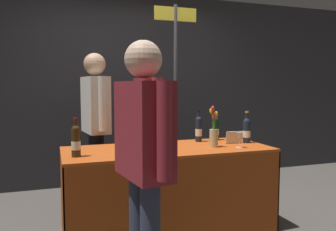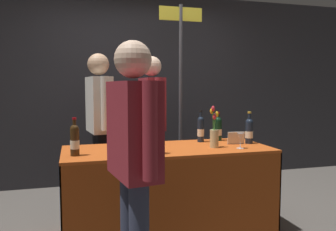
# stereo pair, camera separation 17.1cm
# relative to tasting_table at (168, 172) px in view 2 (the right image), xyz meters

# --- Properties ---
(ground_plane) EXTENTS (12.00, 12.00, 0.00)m
(ground_plane) POSITION_rel_tasting_table_xyz_m (0.00, 0.00, -0.54)
(ground_plane) COLOR #514C47
(back_partition) EXTENTS (7.71, 0.12, 2.61)m
(back_partition) POSITION_rel_tasting_table_xyz_m (0.00, 1.75, 0.76)
(back_partition) COLOR #2D2D33
(back_partition) RESTS_ON ground_plane
(tasting_table) EXTENTS (1.89, 0.77, 0.77)m
(tasting_table) POSITION_rel_tasting_table_xyz_m (0.00, 0.00, 0.00)
(tasting_table) COLOR #B74C19
(tasting_table) RESTS_ON ground_plane
(featured_wine_bottle) EXTENTS (0.08, 0.08, 0.33)m
(featured_wine_bottle) POSITION_rel_tasting_table_xyz_m (-0.17, -0.25, 0.37)
(featured_wine_bottle) COLOR #192333
(featured_wine_bottle) RESTS_ON tasting_table
(display_bottle_0) EXTENTS (0.07, 0.07, 0.33)m
(display_bottle_0) POSITION_rel_tasting_table_xyz_m (0.41, 0.23, 0.37)
(display_bottle_0) COLOR #192333
(display_bottle_0) RESTS_ON tasting_table
(display_bottle_1) EXTENTS (0.07, 0.07, 0.32)m
(display_bottle_1) POSITION_rel_tasting_table_xyz_m (-0.83, -0.14, 0.37)
(display_bottle_1) COLOR #38230F
(display_bottle_1) RESTS_ON tasting_table
(display_bottle_2) EXTENTS (0.08, 0.08, 0.29)m
(display_bottle_2) POSITION_rel_tasting_table_xyz_m (-0.26, 0.06, 0.36)
(display_bottle_2) COLOR black
(display_bottle_2) RESTS_ON tasting_table
(display_bottle_3) EXTENTS (0.08, 0.08, 0.32)m
(display_bottle_3) POSITION_rel_tasting_table_xyz_m (0.84, 0.02, 0.36)
(display_bottle_3) COLOR #192333
(display_bottle_3) RESTS_ON tasting_table
(display_bottle_4) EXTENTS (0.08, 0.08, 0.30)m
(display_bottle_4) POSITION_rel_tasting_table_xyz_m (0.62, 0.27, 0.36)
(display_bottle_4) COLOR black
(display_bottle_4) RESTS_ON tasting_table
(wine_glass_near_vendor) EXTENTS (0.07, 0.07, 0.14)m
(wine_glass_near_vendor) POSITION_rel_tasting_table_xyz_m (0.63, -0.21, 0.33)
(wine_glass_near_vendor) COLOR silver
(wine_glass_near_vendor) RESTS_ON tasting_table
(flower_vase) EXTENTS (0.08, 0.08, 0.39)m
(flower_vase) POSITION_rel_tasting_table_xyz_m (0.42, -0.10, 0.36)
(flower_vase) COLOR tan
(flower_vase) RESTS_ON tasting_table
(brochure_stand) EXTENTS (0.17, 0.04, 0.12)m
(brochure_stand) POSITION_rel_tasting_table_xyz_m (0.70, 0.01, 0.29)
(brochure_stand) COLOR silver
(brochure_stand) RESTS_ON tasting_table
(vendor_presenter) EXTENTS (0.23, 0.64, 1.69)m
(vendor_presenter) POSITION_rel_tasting_table_xyz_m (0.05, 0.87, 0.48)
(vendor_presenter) COLOR #2D3347
(vendor_presenter) RESTS_ON ground_plane
(vendor_assistant) EXTENTS (0.27, 0.62, 1.69)m
(vendor_assistant) POSITION_rel_tasting_table_xyz_m (-0.57, 0.75, 0.48)
(vendor_assistant) COLOR black
(vendor_assistant) RESTS_ON ground_plane
(taster_foreground_right) EXTENTS (0.28, 0.60, 1.61)m
(taster_foreground_right) POSITION_rel_tasting_table_xyz_m (-0.49, -1.01, 0.42)
(taster_foreground_right) COLOR #2D3347
(taster_foreground_right) RESTS_ON ground_plane
(booth_signpost) EXTENTS (0.55, 0.04, 2.34)m
(booth_signpost) POSITION_rel_tasting_table_xyz_m (0.47, 1.08, 0.89)
(booth_signpost) COLOR #47474C
(booth_signpost) RESTS_ON ground_plane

